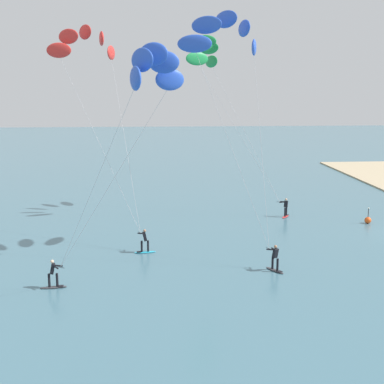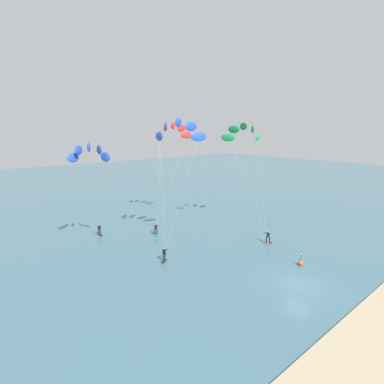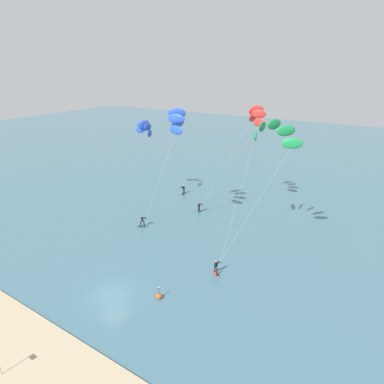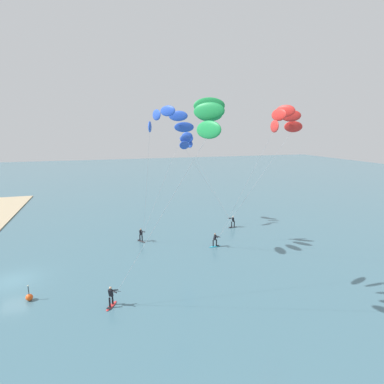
% 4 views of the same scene
% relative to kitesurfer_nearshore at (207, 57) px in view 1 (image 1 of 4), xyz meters
% --- Properties ---
extents(kitesurfer_nearshore, '(6.69, 9.47, 15.77)m').
position_rel_kitesurfer_nearshore_xyz_m(kitesurfer_nearshore, '(0.00, 0.00, 0.00)').
color(kitesurfer_nearshore, red).
rests_on(kitesurfer_nearshore, ground).
extents(kitesurfer_mid_water, '(7.45, 6.44, 16.11)m').
position_rel_kitesurfer_nearshore_xyz_m(kitesurfer_mid_water, '(-12.15, -0.01, 0.32)').
color(kitesurfer_mid_water, '#333338').
rests_on(kitesurfer_mid_water, ground).
extents(kitesurfer_far_out, '(8.90, 7.84, 15.91)m').
position_rel_kitesurfer_nearshore_xyz_m(kitesurfer_far_out, '(-5.74, 9.68, 0.17)').
color(kitesurfer_far_out, '#23ADD1').
rests_on(kitesurfer_far_out, ground).
extents(kitesurfer_downwind, '(5.69, 8.24, 13.34)m').
position_rel_kitesurfer_nearshore_xyz_m(kitesurfer_downwind, '(-21.05, 5.08, -2.27)').
color(kitesurfer_downwind, '#333338').
rests_on(kitesurfer_downwind, ground).
extents(marker_buoy, '(0.56, 0.56, 1.38)m').
position_rel_kitesurfer_nearshore_xyz_m(marker_buoy, '(-5.37, -13.14, -13.63)').
color(marker_buoy, '#EA5119').
rests_on(marker_buoy, ground).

